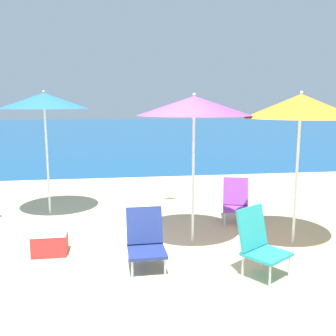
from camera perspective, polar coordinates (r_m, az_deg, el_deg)
name	(u,v)px	position (r m, az deg, el deg)	size (l,w,h in m)	color
ground_plane	(113,283)	(4.36, -8.42, -16.98)	(60.00, 60.00, 0.00)	#D1BA89
sea_water	(112,129)	(30.02, -8.60, 5.86)	(60.00, 40.00, 0.01)	navy
beach_umbrella_orange	(301,106)	(5.37, 19.56, 8.84)	(1.50, 1.50, 2.13)	white
beach_umbrella_purple	(194,106)	(5.13, 3.99, 9.40)	(1.56, 1.56, 2.10)	white
beach_umbrella_blue	(44,101)	(6.85, -18.37, 9.66)	(1.50, 1.50, 2.18)	white
beach_chair_teal	(259,241)	(4.51, 13.68, -10.70)	(0.65, 0.66, 0.78)	silver
beach_chair_navy	(146,239)	(4.63, -3.43, -10.75)	(0.45, 0.58, 0.69)	silver
beach_chair_purple	(236,200)	(6.43, 10.26, -4.84)	(0.55, 0.62, 0.72)	silver
cooler_box	(50,242)	(5.23, -17.58, -10.64)	(0.45, 0.31, 0.35)	#B72828
seagull	(170,193)	(7.78, 0.34, -3.77)	(0.27, 0.11, 0.23)	gold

